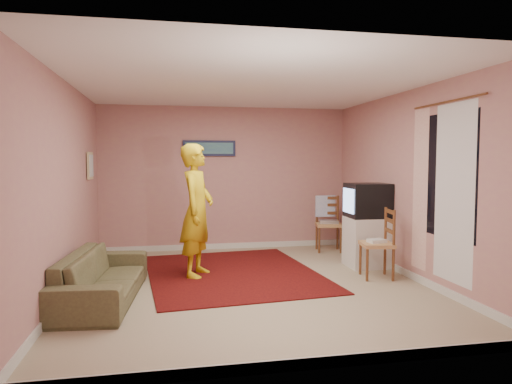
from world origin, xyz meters
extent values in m
plane|color=tan|center=(0.00, 0.00, 0.00)|extent=(5.00, 5.00, 0.00)
cube|color=tan|center=(0.00, 2.50, 1.30)|extent=(4.50, 0.02, 2.60)
cube|color=tan|center=(0.00, -2.50, 1.30)|extent=(4.50, 0.02, 2.60)
cube|color=tan|center=(-2.25, 0.00, 1.30)|extent=(0.02, 5.00, 2.60)
cube|color=tan|center=(2.25, 0.00, 1.30)|extent=(0.02, 5.00, 2.60)
cube|color=white|center=(0.00, 0.00, 2.60)|extent=(4.50, 5.00, 0.02)
cube|color=silver|center=(0.00, 2.49, 0.05)|extent=(4.50, 0.02, 0.10)
cube|color=silver|center=(0.00, -2.49, 0.05)|extent=(4.50, 0.02, 0.10)
cube|color=silver|center=(-2.24, 0.00, 0.05)|extent=(0.02, 5.00, 0.10)
cube|color=silver|center=(2.24, 0.00, 0.05)|extent=(0.02, 5.00, 0.10)
cube|color=black|center=(2.24, -0.90, 1.45)|extent=(0.01, 1.10, 1.50)
cube|color=silver|center=(2.23, -1.05, 1.25)|extent=(0.01, 0.75, 2.10)
cube|color=white|center=(2.21, -0.35, 1.25)|extent=(0.01, 0.35, 2.10)
cylinder|color=brown|center=(2.20, -0.90, 2.32)|extent=(0.02, 1.40, 0.02)
cube|color=#141839|center=(-0.30, 2.47, 1.85)|extent=(0.95, 0.03, 0.28)
cube|color=#31578A|center=(-0.30, 2.45, 1.85)|extent=(0.86, 0.01, 0.20)
cube|color=#CABD8B|center=(-2.22, 1.60, 1.55)|extent=(0.03, 0.38, 0.42)
cube|color=silver|center=(-2.20, 1.60, 1.55)|extent=(0.01, 0.30, 0.34)
cube|color=#330509|center=(-0.14, 0.65, 0.01)|extent=(2.62, 3.15, 0.02)
cube|color=silver|center=(1.95, 0.67, 0.38)|extent=(0.60, 0.54, 0.76)
cube|color=black|center=(1.95, 0.67, 1.02)|extent=(0.61, 0.56, 0.52)
cube|color=#8CB2F2|center=(1.65, 0.68, 1.02)|extent=(0.04, 0.43, 0.37)
cube|color=tan|center=(1.78, 1.91, 0.48)|extent=(0.52, 0.50, 0.05)
cube|color=brown|center=(1.78, 1.91, 0.73)|extent=(0.45, 0.13, 0.51)
cube|color=#B3B3B8|center=(1.78, 1.91, 0.53)|extent=(0.38, 0.32, 0.06)
cube|color=#87A3DE|center=(1.78, 2.10, 0.80)|extent=(0.37, 0.05, 0.39)
cube|color=tan|center=(1.80, 0.02, 0.47)|extent=(0.48, 0.50, 0.05)
cube|color=brown|center=(1.80, 0.02, 0.72)|extent=(0.12, 0.44, 0.50)
cube|color=silver|center=(1.80, 0.02, 0.52)|extent=(0.25, 0.20, 0.05)
imported|color=brown|center=(-1.80, -0.34, 0.28)|extent=(0.93, 2.00, 0.57)
imported|color=gold|center=(-0.64, 0.59, 0.93)|extent=(0.66, 0.79, 1.86)
camera|label=1|loc=(-1.03, -5.81, 1.63)|focal=32.00mm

